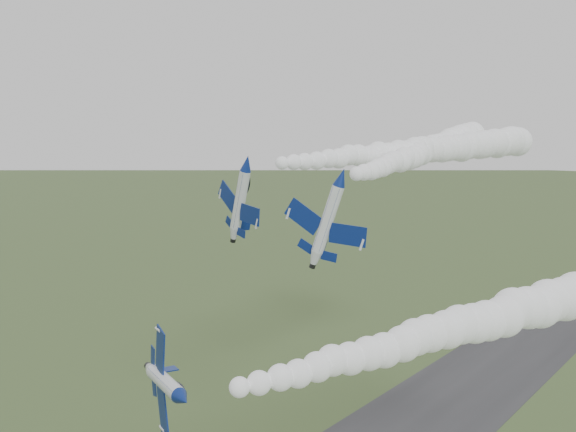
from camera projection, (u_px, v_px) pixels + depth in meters
name	position (u px, v px, depth m)	size (l,w,h in m)	color
jet_lead	(182.00, 400.00, 51.70)	(6.73, 10.96, 9.54)	silver
smoke_trail_jet_lead	(481.00, 321.00, 65.59)	(5.65, 58.88, 5.65)	white
jet_pair_left	(246.00, 163.00, 82.39)	(10.02, 12.32, 4.10)	silver
smoke_trail_jet_pair_left	(419.00, 150.00, 102.56)	(5.46, 61.26, 5.46)	white
jet_pair_right	(341.00, 177.00, 73.61)	(10.22, 12.61, 4.12)	silver
smoke_trail_jet_pair_right	(428.00, 150.00, 105.28)	(5.28, 66.74, 5.28)	white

